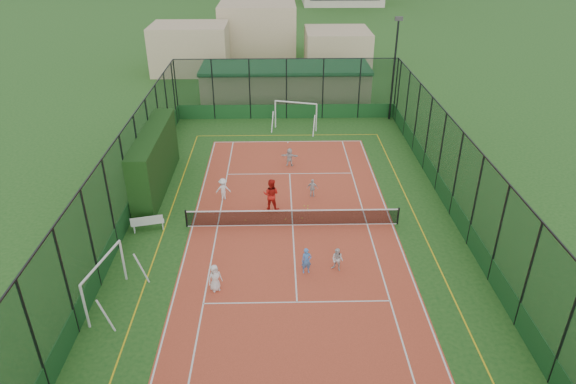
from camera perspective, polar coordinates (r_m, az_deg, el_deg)
name	(u,v)px	position (r m, az deg, el deg)	size (l,w,h in m)	color
ground	(293,225)	(28.25, 0.51, -3.72)	(300.00, 300.00, 0.00)	#1C4F1B
court_slab	(293,225)	(28.25, 0.51, -3.71)	(11.17, 23.97, 0.01)	#A33C24
tennis_net	(293,217)	(27.98, 0.52, -2.80)	(11.67, 0.12, 1.06)	black
perimeter_fence	(293,185)	(27.01, 0.54, 0.79)	(18.12, 34.12, 5.00)	black
floodlight_ne	(394,70)	(43.01, 11.67, 13.11)	(0.60, 0.26, 8.25)	black
clubhouse	(285,83)	(47.87, -0.30, 12.03)	(15.20, 7.20, 3.15)	tan
hedge_left	(155,160)	(32.43, -14.59, 3.45)	(1.27, 8.43, 3.69)	black
white_bench	(148,222)	(28.62, -15.30, -3.26)	(1.70, 0.47, 0.96)	white
futsal_goal_near	(105,282)	(23.78, -19.65, -9.40)	(0.97, 3.34, 2.16)	white
futsal_goal_far	(296,116)	(40.86, 0.86, 8.45)	(3.44, 1.00, 2.22)	white
child_near_left	(215,278)	(23.55, -8.12, -9.43)	(0.65, 0.42, 1.33)	white
child_near_mid	(306,261)	(24.38, 2.07, -7.65)	(0.48, 0.32, 1.32)	#4880CD
child_near_right	(337,260)	(24.67, 5.51, -7.49)	(0.58, 0.45, 1.19)	silver
child_far_left	(223,189)	(30.70, -7.22, 0.32)	(0.88, 0.51, 1.36)	white
child_far_right	(313,188)	(30.84, 2.74, 0.44)	(0.67, 0.28, 1.15)	silver
child_far_back	(290,157)	(34.73, 0.17, 3.91)	(1.17, 0.37, 1.26)	silver
coach	(271,195)	(29.30, -1.90, -0.28)	(0.93, 0.73, 1.92)	red
tennis_balls	(292,213)	(29.32, 0.49, -2.32)	(3.65, 1.57, 0.07)	#CCE033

